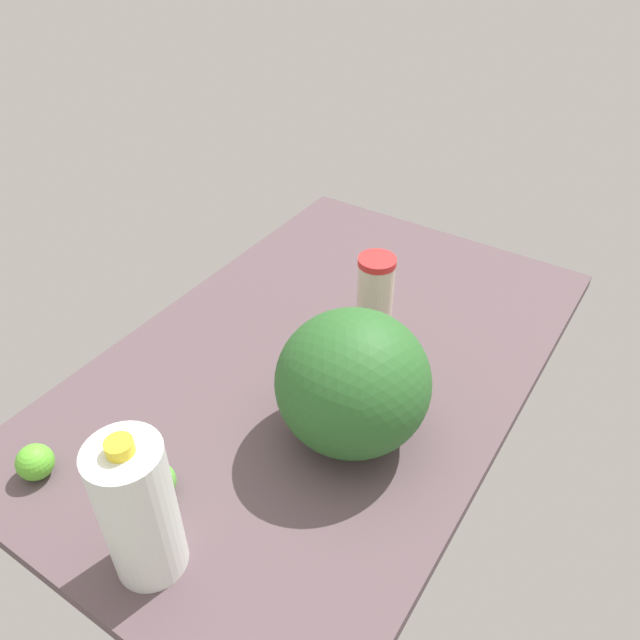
% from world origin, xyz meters
% --- Properties ---
extents(countertop, '(1.20, 0.76, 0.03)m').
position_xyz_m(countertop, '(0.00, 0.00, 0.01)').
color(countertop, '#56444A').
rests_on(countertop, ground).
extents(watermelon, '(0.26, 0.26, 0.24)m').
position_xyz_m(watermelon, '(-0.13, -0.15, 0.15)').
color(watermelon, '#2A6028').
rests_on(watermelon, countertop).
extents(tumbler_cup, '(0.08, 0.08, 0.17)m').
position_xyz_m(tumbler_cup, '(0.15, -0.04, 0.12)').
color(tumbler_cup, beige).
rests_on(tumbler_cup, countertop).
extents(milk_jug, '(0.10, 0.10, 0.26)m').
position_xyz_m(milk_jug, '(-0.50, -0.04, 0.15)').
color(milk_jug, white).
rests_on(milk_jug, countertop).
extents(lime_by_jug, '(0.06, 0.06, 0.06)m').
position_xyz_m(lime_by_jug, '(-0.41, 0.04, 0.06)').
color(lime_by_jug, '#5EAD41').
rests_on(lime_by_jug, countertop).
extents(lime_far_back, '(0.06, 0.06, 0.06)m').
position_xyz_m(lime_far_back, '(-0.49, 0.23, 0.06)').
color(lime_far_back, '#5CB92F').
rests_on(lime_far_back, countertop).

